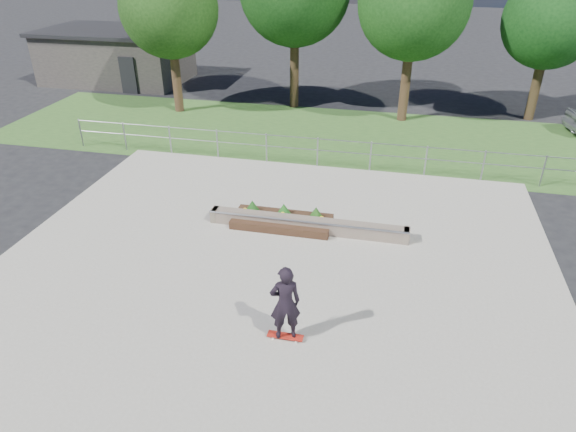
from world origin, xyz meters
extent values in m
plane|color=black|center=(0.00, 0.00, 0.00)|extent=(120.00, 120.00, 0.00)
cube|color=#2C5020|center=(0.00, 11.00, 0.01)|extent=(30.00, 8.00, 0.02)
cube|color=gray|center=(0.00, 0.00, 0.03)|extent=(15.00, 15.00, 0.06)
cylinder|color=gray|center=(-10.00, 7.50, 0.60)|extent=(0.06, 0.06, 1.20)
cylinder|color=gray|center=(-8.00, 7.50, 0.60)|extent=(0.06, 0.06, 1.20)
cylinder|color=#92959A|center=(-6.00, 7.50, 0.60)|extent=(0.06, 0.06, 1.20)
cylinder|color=#96999F|center=(-4.00, 7.50, 0.60)|extent=(0.06, 0.06, 1.20)
cylinder|color=gray|center=(-2.00, 7.50, 0.60)|extent=(0.06, 0.06, 1.20)
cylinder|color=gray|center=(0.00, 7.50, 0.60)|extent=(0.06, 0.06, 1.20)
cylinder|color=#919399|center=(2.00, 7.50, 0.60)|extent=(0.06, 0.06, 1.20)
cylinder|color=#92949A|center=(4.00, 7.50, 0.60)|extent=(0.06, 0.06, 1.20)
cylinder|color=gray|center=(6.00, 7.50, 0.60)|extent=(0.06, 0.06, 1.20)
cylinder|color=gray|center=(8.00, 7.50, 0.60)|extent=(0.06, 0.06, 1.20)
cylinder|color=gray|center=(0.00, 7.50, 1.15)|extent=(20.00, 0.04, 0.04)
cylinder|color=gray|center=(0.00, 7.50, 0.70)|extent=(20.00, 0.04, 0.04)
cube|color=#312E2B|center=(-14.00, 18.00, 1.40)|extent=(8.00, 5.00, 2.80)
cube|color=black|center=(-14.00, 18.00, 2.90)|extent=(8.40, 5.40, 0.20)
cube|color=black|center=(-12.00, 15.45, 1.00)|extent=(0.90, 0.10, 2.00)
cylinder|color=#372216|center=(-8.00, 13.00, 1.46)|extent=(0.44, 0.44, 2.93)
sphere|color=black|center=(-8.00, 13.00, 4.88)|extent=(4.55, 4.55, 4.55)
cylinder|color=black|center=(-2.50, 15.00, 1.69)|extent=(0.44, 0.44, 3.38)
cylinder|color=#352215|center=(3.00, 14.00, 1.57)|extent=(0.44, 0.44, 3.15)
sphere|color=black|center=(3.00, 14.00, 5.25)|extent=(4.90, 4.90, 4.90)
cylinder|color=black|center=(9.00, 15.50, 1.35)|extent=(0.44, 0.44, 2.70)
sphere|color=black|center=(9.00, 15.50, 4.50)|extent=(4.20, 4.20, 4.20)
cube|color=brown|center=(0.54, 2.59, 0.26)|extent=(6.00, 0.40, 0.40)
cylinder|color=gray|center=(0.54, 2.39, 0.46)|extent=(6.00, 0.06, 0.06)
cube|color=brown|center=(-2.36, 2.59, 0.26)|extent=(0.15, 0.42, 0.40)
cube|color=brown|center=(3.44, 2.59, 0.26)|extent=(0.15, 0.42, 0.40)
cube|color=black|center=(-0.27, 2.74, 0.18)|extent=(3.00, 1.20, 0.25)
sphere|color=gold|center=(-1.47, 2.84, 0.39)|extent=(0.14, 0.14, 0.14)
sphere|color=yellow|center=(-0.87, 2.64, 0.39)|extent=(0.14, 0.14, 0.14)
sphere|color=yellow|center=(-0.27, 2.84, 0.39)|extent=(0.14, 0.14, 0.14)
sphere|color=yellow|center=(0.33, 2.64, 0.39)|extent=(0.14, 0.14, 0.14)
sphere|color=yellow|center=(0.93, 2.84, 0.39)|extent=(0.14, 0.14, 0.14)
cone|color=#133F12|center=(-1.27, 2.99, 0.49)|extent=(0.44, 0.44, 0.36)
cone|color=#164B15|center=(-0.27, 2.99, 0.49)|extent=(0.44, 0.44, 0.36)
cone|color=#183F12|center=(0.73, 2.99, 0.49)|extent=(0.44, 0.44, 0.36)
cylinder|color=white|center=(0.69, -2.22, 0.09)|extent=(0.05, 0.03, 0.05)
cylinder|color=white|center=(0.69, -2.04, 0.09)|extent=(0.05, 0.03, 0.05)
cylinder|color=silver|center=(1.21, -2.22, 0.09)|extent=(0.05, 0.03, 0.05)
cylinder|color=white|center=(1.21, -2.04, 0.09)|extent=(0.05, 0.03, 0.05)
cylinder|color=gray|center=(0.69, -2.13, 0.11)|extent=(0.02, 0.18, 0.02)
cylinder|color=#9A9B9F|center=(1.21, -2.13, 0.11)|extent=(0.02, 0.18, 0.02)
cube|color=maroon|center=(0.95, -2.13, 0.13)|extent=(0.80, 0.21, 0.02)
imported|color=black|center=(0.95, -2.13, 1.05)|extent=(0.77, 0.63, 1.81)
camera|label=1|loc=(2.89, -10.50, 7.88)|focal=32.00mm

